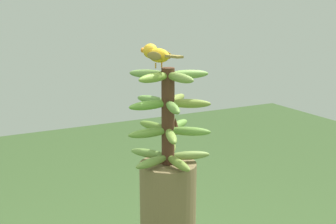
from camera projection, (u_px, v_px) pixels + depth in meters
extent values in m
cylinder|color=#4C2D1E|center=(168.00, 117.00, 1.54)|extent=(0.05, 0.05, 0.36)
ellipsoid|color=#739A46|center=(149.00, 154.00, 1.61)|extent=(0.15, 0.12, 0.03)
ellipsoid|color=olive|center=(153.00, 162.00, 1.52)|extent=(0.08, 0.16, 0.03)
ellipsoid|color=olive|center=(178.00, 163.00, 1.51)|extent=(0.16, 0.03, 0.03)
ellipsoid|color=#7D9A48|center=(189.00, 155.00, 1.59)|extent=(0.08, 0.16, 0.03)
ellipsoid|color=olive|center=(171.00, 150.00, 1.65)|extent=(0.15, 0.12, 0.03)
ellipsoid|color=olive|center=(149.00, 133.00, 1.52)|extent=(0.04, 0.16, 0.03)
ellipsoid|color=olive|center=(171.00, 136.00, 1.48)|extent=(0.16, 0.08, 0.03)
ellipsoid|color=#6C9A3F|center=(189.00, 131.00, 1.54)|extent=(0.12, 0.15, 0.03)
ellipsoid|color=#6C9E3F|center=(177.00, 125.00, 1.62)|extent=(0.12, 0.15, 0.03)
ellipsoid|color=olive|center=(154.00, 126.00, 1.60)|extent=(0.16, 0.08, 0.03)
ellipsoid|color=olive|center=(176.00, 99.00, 1.59)|extent=(0.13, 0.14, 0.03)
ellipsoid|color=#6B9947|center=(153.00, 100.00, 1.58)|extent=(0.16, 0.09, 0.03)
ellipsoid|color=#6BA23C|center=(150.00, 105.00, 1.49)|extent=(0.04, 0.16, 0.03)
ellipsoid|color=olive|center=(173.00, 108.00, 1.46)|extent=(0.16, 0.07, 0.03)
ellipsoid|color=olive|center=(189.00, 104.00, 1.52)|extent=(0.11, 0.15, 0.03)
ellipsoid|color=#6EA23B|center=(169.00, 72.00, 1.57)|extent=(0.15, 0.11, 0.03)
ellipsoid|color=#6F964A|center=(149.00, 74.00, 1.53)|extent=(0.14, 0.13, 0.03)
ellipsoid|color=#7FA23E|center=(155.00, 77.00, 1.45)|extent=(0.09, 0.16, 0.03)
ellipsoid|color=#7C9948|center=(180.00, 78.00, 1.44)|extent=(0.16, 0.05, 0.03)
ellipsoid|color=#76A049|center=(187.00, 74.00, 1.52)|extent=(0.07, 0.16, 0.03)
cone|color=#4C2D1E|center=(176.00, 126.00, 1.58)|extent=(0.04, 0.04, 0.06)
cylinder|color=#C68933|center=(162.00, 65.00, 1.50)|extent=(0.01, 0.00, 0.02)
cylinder|color=#C68933|center=(156.00, 66.00, 1.48)|extent=(0.00, 0.01, 0.02)
ellipsoid|color=gold|center=(159.00, 55.00, 1.48)|extent=(0.11, 0.07, 0.05)
ellipsoid|color=olive|center=(165.00, 55.00, 1.49)|extent=(0.08, 0.03, 0.03)
ellipsoid|color=olive|center=(154.00, 56.00, 1.46)|extent=(0.08, 0.03, 0.03)
cube|color=olive|center=(174.00, 56.00, 1.42)|extent=(0.07, 0.04, 0.01)
sphere|color=gold|center=(150.00, 51.00, 1.51)|extent=(0.05, 0.05, 0.05)
sphere|color=black|center=(145.00, 50.00, 1.50)|extent=(0.01, 0.01, 0.01)
cone|color=orange|center=(145.00, 50.00, 1.53)|extent=(0.03, 0.02, 0.02)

